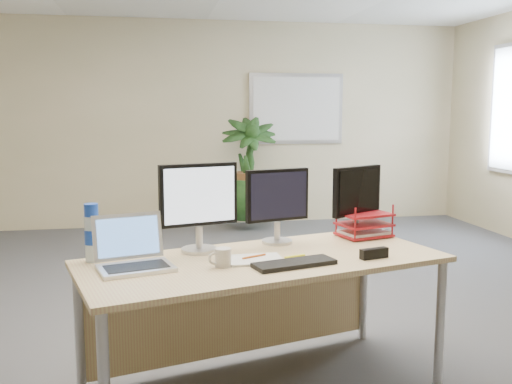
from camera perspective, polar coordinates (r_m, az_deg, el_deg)
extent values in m
plane|color=#444449|center=(4.01, 1.35, -14.31)|extent=(8.00, 8.00, 0.00)
cube|color=tan|center=(7.66, -4.81, 6.80)|extent=(7.00, 0.04, 2.70)
cube|color=silver|center=(7.84, 4.05, 8.30)|extent=(1.30, 0.03, 0.95)
cube|color=silver|center=(7.82, 4.09, 8.30)|extent=(1.20, 0.01, 0.85)
cube|color=tan|center=(3.08, 0.77, -6.92)|extent=(2.09, 1.28, 0.03)
cube|color=tan|center=(3.52, -1.99, -11.33)|extent=(1.79, 0.49, 0.60)
cylinder|color=#B8B7BC|center=(3.42, 17.93, -12.34)|extent=(0.05, 0.05, 0.72)
cylinder|color=#B8B7BC|center=(3.27, -17.25, -13.24)|extent=(0.05, 0.05, 0.72)
cylinder|color=#B8B7BC|center=(3.94, 10.71, -9.32)|extent=(0.05, 0.05, 0.72)
imported|color=#163714|center=(7.29, -0.81, 2.03)|extent=(0.87, 0.87, 1.50)
cylinder|color=#B8B7BC|center=(3.23, -5.69, -5.77)|extent=(0.20, 0.20, 0.02)
cylinder|color=#B8B7BC|center=(3.21, -5.71, -4.54)|extent=(0.04, 0.04, 0.12)
cube|color=black|center=(3.17, -5.77, -0.25)|extent=(0.44, 0.15, 0.34)
cube|color=silver|center=(3.15, -5.61, -0.31)|extent=(0.39, 0.11, 0.30)
cylinder|color=#B8B7BC|center=(3.42, 2.12, -4.96)|extent=(0.18, 0.18, 0.02)
cylinder|color=#B8B7BC|center=(3.41, 2.13, -3.92)|extent=(0.04, 0.04, 0.11)
cube|color=black|center=(3.37, 2.15, -0.30)|extent=(0.40, 0.14, 0.31)
cube|color=black|center=(3.35, 2.33, -0.35)|extent=(0.35, 0.10, 0.27)
cylinder|color=#B8B7BC|center=(3.66, 9.95, -4.22)|extent=(0.18, 0.18, 0.02)
cylinder|color=#B8B7BC|center=(3.64, 9.97, -3.25)|extent=(0.04, 0.04, 0.11)
cube|color=black|center=(3.61, 10.06, 0.12)|extent=(0.37, 0.22, 0.31)
cube|color=black|center=(3.59, 10.33, 0.08)|extent=(0.32, 0.17, 0.27)
cube|color=white|center=(2.92, -11.92, -7.44)|extent=(0.41, 0.33, 0.02)
cube|color=black|center=(2.90, -11.88, -7.29)|extent=(0.34, 0.23, 0.00)
cube|color=white|center=(3.04, -12.69, -4.34)|extent=(0.36, 0.15, 0.24)
cube|color=#609BF8|center=(3.03, -12.65, -4.37)|extent=(0.32, 0.12, 0.19)
cube|color=black|center=(2.93, 3.86, -7.14)|extent=(0.45, 0.25, 0.02)
cylinder|color=silver|center=(2.91, -3.31, -6.55)|extent=(0.08, 0.08, 0.09)
torus|color=silver|center=(2.90, -4.25, -6.59)|extent=(0.07, 0.03, 0.07)
cube|color=white|center=(3.02, -0.07, -6.78)|extent=(0.29, 0.22, 0.01)
cylinder|color=#D45B17|center=(3.04, -0.19, -6.45)|extent=(0.14, 0.07, 0.01)
cylinder|color=#FFF91A|center=(3.08, 3.91, -6.46)|extent=(0.12, 0.05, 0.02)
cylinder|color=silver|center=(3.10, -16.05, -4.53)|extent=(0.08, 0.08, 0.24)
cylinder|color=blue|center=(3.08, -16.16, -1.74)|extent=(0.07, 0.07, 0.07)
cylinder|color=blue|center=(3.10, -16.06, -4.33)|extent=(0.08, 0.08, 0.08)
cube|color=maroon|center=(3.65, 10.73, -4.18)|extent=(0.36, 0.30, 0.01)
cube|color=maroon|center=(3.64, 10.76, -3.18)|extent=(0.36, 0.30, 0.01)
cube|color=maroon|center=(3.63, 10.78, -2.17)|extent=(0.36, 0.30, 0.01)
cube|color=white|center=(3.65, 10.73, -3.97)|extent=(0.32, 0.27, 0.02)
cube|color=black|center=(3.13, 11.72, -6.03)|extent=(0.17, 0.08, 0.05)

